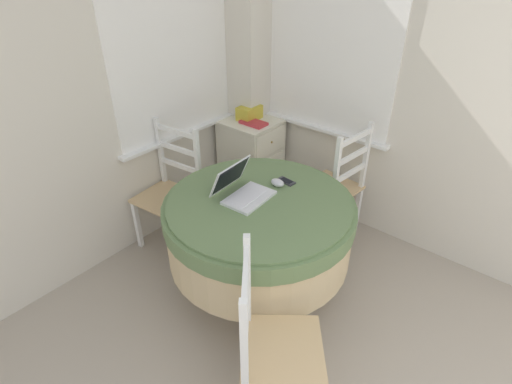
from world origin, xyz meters
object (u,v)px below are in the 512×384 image
(laptop, at_px, (242,190))
(computer_mouse, at_px, (277,183))
(dining_chair_near_right_window, at_px, (334,187))
(cell_phone, at_px, (286,181))
(dining_chair_camera_near, at_px, (273,349))
(storage_box, at_px, (249,113))
(dining_chair_near_back_window, at_px, (171,193))
(corner_cabinet, at_px, (251,159))
(book_on_cabinet, at_px, (253,123))
(round_dining_table, at_px, (259,225))

(laptop, bearing_deg, computer_mouse, -21.31)
(laptop, distance_m, dining_chair_near_right_window, 0.95)
(cell_phone, distance_m, dining_chair_camera_near, 1.11)
(cell_phone, height_order, dining_chair_camera_near, dining_chair_camera_near)
(cell_phone, bearing_deg, laptop, 161.39)
(cell_phone, xyz_separation_m, dining_chair_near_right_window, (0.56, -0.07, -0.28))
(laptop, height_order, cell_phone, laptop)
(storage_box, bearing_deg, dining_chair_near_back_window, 179.99)
(dining_chair_near_back_window, relative_size, corner_cabinet, 1.27)
(dining_chair_near_right_window, bearing_deg, storage_box, 86.21)
(laptop, distance_m, book_on_cabinet, 1.08)
(laptop, relative_size, book_on_cabinet, 1.45)
(cell_phone, xyz_separation_m, dining_chair_camera_near, (-0.90, -0.59, -0.28))
(computer_mouse, bearing_deg, round_dining_table, -174.84)
(laptop, distance_m, corner_cabinet, 1.24)
(cell_phone, distance_m, dining_chair_near_back_window, 0.95)
(laptop, bearing_deg, storage_box, 38.45)
(laptop, bearing_deg, dining_chair_near_right_window, -11.39)
(round_dining_table, xyz_separation_m, dining_chair_near_back_window, (-0.02, 0.85, -0.09))
(cell_phone, distance_m, storage_box, 1.05)
(book_on_cabinet, bearing_deg, laptop, -143.61)
(dining_chair_near_back_window, bearing_deg, corner_cabinet, -1.55)
(computer_mouse, xyz_separation_m, corner_cabinet, (0.69, 0.81, -0.37))
(dining_chair_near_back_window, relative_size, dining_chair_camera_near, 1.00)
(computer_mouse, xyz_separation_m, dining_chair_near_back_window, (-0.22, 0.84, -0.30))
(dining_chair_near_right_window, relative_size, corner_cabinet, 1.27)
(round_dining_table, bearing_deg, computer_mouse, 5.16)
(round_dining_table, height_order, dining_chair_near_back_window, dining_chair_near_back_window)
(round_dining_table, height_order, cell_phone, cell_phone)
(laptop, height_order, dining_chair_near_back_window, dining_chair_near_back_window)
(dining_chair_near_right_window, xyz_separation_m, corner_cabinet, (0.05, 0.89, -0.07))
(round_dining_table, bearing_deg, dining_chair_near_right_window, -4.38)
(laptop, xyz_separation_m, dining_chair_near_right_window, (0.87, -0.18, -0.32))
(round_dining_table, relative_size, storage_box, 5.80)
(dining_chair_near_back_window, bearing_deg, dining_chair_camera_near, -112.51)
(dining_chair_camera_near, bearing_deg, laptop, 50.01)
(laptop, relative_size, storage_box, 1.58)
(dining_chair_near_back_window, bearing_deg, round_dining_table, -88.95)
(laptop, distance_m, cell_phone, 0.34)
(storage_box, bearing_deg, computer_mouse, -129.89)
(round_dining_table, bearing_deg, dining_chair_near_back_window, 91.05)
(round_dining_table, height_order, corner_cabinet, corner_cabinet)
(computer_mouse, bearing_deg, dining_chair_near_back_window, 105.06)
(computer_mouse, bearing_deg, storage_box, 50.11)
(dining_chair_near_right_window, bearing_deg, corner_cabinet, 86.49)
(corner_cabinet, bearing_deg, laptop, -142.31)
(computer_mouse, xyz_separation_m, dining_chair_camera_near, (-0.82, -0.60, -0.30))
(dining_chair_near_back_window, bearing_deg, laptop, -90.95)
(round_dining_table, xyz_separation_m, cell_phone, (0.29, 0.01, 0.19))
(storage_box, bearing_deg, corner_cabinet, -103.52)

